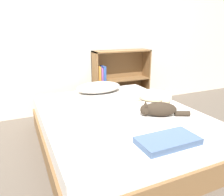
# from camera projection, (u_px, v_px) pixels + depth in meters

# --- Properties ---
(ground_plane) EXTENTS (8.00, 8.00, 0.00)m
(ground_plane) POSITION_uv_depth(u_px,v_px,m) (117.00, 146.00, 2.46)
(ground_plane) COLOR brown
(wall_back) EXTENTS (8.00, 0.06, 2.50)m
(wall_back) POSITION_uv_depth(u_px,v_px,m) (79.00, 30.00, 3.25)
(wall_back) COLOR silver
(wall_back) RESTS_ON ground_plane
(bed) EXTENTS (1.59, 1.95, 0.43)m
(bed) POSITION_uv_depth(u_px,v_px,m) (117.00, 129.00, 2.40)
(bed) COLOR brown
(bed) RESTS_ON ground_plane
(pillow) EXTENTS (0.62, 0.38, 0.14)m
(pillow) POSITION_uv_depth(u_px,v_px,m) (99.00, 87.00, 3.00)
(pillow) COLOR beige
(pillow) RESTS_ON bed
(cat_light) EXTENTS (0.45, 0.39, 0.16)m
(cat_light) POSITION_uv_depth(u_px,v_px,m) (155.00, 96.00, 2.60)
(cat_light) COLOR beige
(cat_light) RESTS_ON bed
(cat_dark) EXTENTS (0.47, 0.29, 0.14)m
(cat_dark) POSITION_uv_depth(u_px,v_px,m) (159.00, 109.00, 2.18)
(cat_dark) COLOR #33281E
(cat_dark) RESTS_ON bed
(bookshelf) EXTENTS (0.95, 0.26, 0.94)m
(bookshelf) POSITION_uv_depth(u_px,v_px,m) (119.00, 78.00, 3.62)
(bookshelf) COLOR brown
(bookshelf) RESTS_ON ground_plane
(blanket_fold) EXTENTS (0.47, 0.25, 0.05)m
(blanket_fold) POSITION_uv_depth(u_px,v_px,m) (168.00, 141.00, 1.65)
(blanket_fold) COLOR #4C668E
(blanket_fold) RESTS_ON bed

